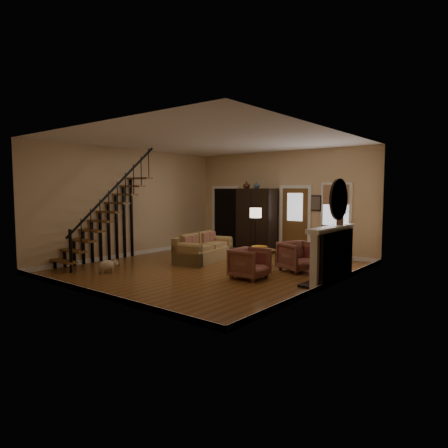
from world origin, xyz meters
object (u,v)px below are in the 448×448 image
Objects in this scene: sofa at (204,249)px; side_chair at (326,243)px; armoire at (257,220)px; coffee_table at (255,258)px; armchair_left at (250,263)px; floor_lamp at (256,233)px; armchair_right at (298,257)px.

side_chair is (2.68, 2.31, 0.14)m from sofa.
coffee_table is at bearing -57.17° from armoire.
floor_lamp is at bearing 29.37° from armchair_left.
armoire is 1.36m from floor_lamp.
armoire is 1.05× the size of sofa.
armoire is 1.81× the size of coffee_table.
sofa is 2.41× the size of armchair_right.
coffee_table is at bearing -119.85° from side_chair.
armchair_left is (2.15, -3.49, -0.70)m from armoire.
sofa is (-0.13, -2.51, -0.68)m from armoire.
floor_lamp is (0.71, -1.12, -0.29)m from armoire.
armoire is 2.60m from sofa.
floor_lamp is at bearing 123.37° from coffee_table.
armchair_right is (0.50, 1.43, 0.02)m from armchair_left.
floor_lamp is (0.84, 1.39, 0.39)m from sofa.
armoire is at bearing 122.83° from coffee_table.
armchair_right is (2.65, -2.06, -0.67)m from armoire.
armoire reaches higher than armchair_right.
side_chair is at bearing -8.91° from armchair_left.
coffee_table is 1.38m from floor_lamp.
armoire reaches higher than sofa.
armoire is at bearing 29.67° from armchair_left.
coffee_table is (1.54, 0.32, -0.15)m from sofa.
armchair_right is at bearing -21.32° from armchair_left.
floor_lamp reaches higher than armchair_left.
armchair_right is 2.19m from floor_lamp.
sofa is 2.49m from armchair_left.
sofa reaches higher than armchair_left.
side_chair is at bearing 60.15° from coffee_table.
armoire reaches higher than armchair_left.
side_chair is at bearing 26.67° from floor_lamp.
floor_lamp reaches higher than armchair_right.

